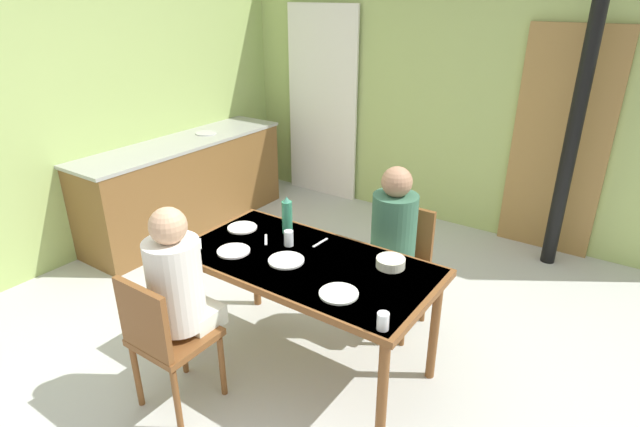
% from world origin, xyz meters
% --- Properties ---
extents(ground_plane, '(7.21, 7.21, 0.00)m').
position_xyz_m(ground_plane, '(0.00, 0.00, 0.00)').
color(ground_plane, beige).
extents(wall_back, '(4.78, 0.10, 2.52)m').
position_xyz_m(wall_back, '(0.00, 2.77, 1.26)').
color(wall_back, '#A5BB6A').
rests_on(wall_back, ground_plane).
extents(wall_left, '(0.10, 4.16, 2.52)m').
position_xyz_m(wall_left, '(-2.29, 0.69, 1.26)').
color(wall_left, '#A2BB68').
rests_on(wall_left, ground_plane).
extents(door_wooden, '(0.80, 0.05, 2.00)m').
position_xyz_m(door_wooden, '(1.15, 2.69, 1.00)').
color(door_wooden, olive).
rests_on(door_wooden, ground_plane).
extents(stove_pipe_column, '(0.12, 0.12, 2.52)m').
position_xyz_m(stove_pipe_column, '(1.28, 2.42, 1.26)').
color(stove_pipe_column, black).
rests_on(stove_pipe_column, ground_plane).
extents(curtain_panel, '(0.90, 0.03, 2.12)m').
position_xyz_m(curtain_panel, '(-1.36, 2.67, 1.06)').
color(curtain_panel, white).
rests_on(curtain_panel, ground_plane).
extents(kitchen_counter, '(0.61, 2.24, 0.91)m').
position_xyz_m(kitchen_counter, '(-1.96, 1.12, 0.45)').
color(kitchen_counter, brown).
rests_on(kitchen_counter, ground_plane).
extents(dining_table, '(1.57, 0.80, 0.76)m').
position_xyz_m(dining_table, '(0.29, 0.09, 0.69)').
color(dining_table, brown).
rests_on(dining_table, ground_plane).
extents(chair_near_diner, '(0.40, 0.40, 0.87)m').
position_xyz_m(chair_near_diner, '(-0.13, -0.66, 0.50)').
color(chair_near_diner, brown).
rests_on(chair_near_diner, ground_plane).
extents(chair_far_diner, '(0.40, 0.40, 0.87)m').
position_xyz_m(chair_far_diner, '(0.55, 0.85, 0.50)').
color(chair_far_diner, brown).
rests_on(chair_far_diner, ground_plane).
extents(person_near_diner, '(0.30, 0.37, 0.77)m').
position_xyz_m(person_near_diner, '(-0.13, -0.53, 0.78)').
color(person_near_diner, silver).
rests_on(person_near_diner, ground_plane).
extents(person_far_diner, '(0.30, 0.37, 0.77)m').
position_xyz_m(person_far_diner, '(0.55, 0.71, 0.78)').
color(person_far_diner, '#3B6A43').
rests_on(person_far_diner, ground_plane).
extents(water_bottle_green_near, '(0.07, 0.07, 0.26)m').
position_xyz_m(water_bottle_green_near, '(-0.03, 0.33, 0.88)').
color(water_bottle_green_near, '#368B65').
rests_on(water_bottle_green_near, dining_table).
extents(serving_bowl_center, '(0.17, 0.17, 0.05)m').
position_xyz_m(serving_bowl_center, '(0.74, 0.31, 0.79)').
color(serving_bowl_center, silver).
rests_on(serving_bowl_center, dining_table).
extents(dinner_plate_near_left, '(0.21, 0.21, 0.01)m').
position_xyz_m(dinner_plate_near_left, '(0.65, -0.11, 0.77)').
color(dinner_plate_near_left, white).
rests_on(dinner_plate_near_left, dining_table).
extents(dinner_plate_near_right, '(0.20, 0.20, 0.01)m').
position_xyz_m(dinner_plate_near_right, '(-0.14, -0.08, 0.77)').
color(dinner_plate_near_right, white).
rests_on(dinner_plate_near_right, dining_table).
extents(dinner_plate_far_center, '(0.20, 0.20, 0.01)m').
position_xyz_m(dinner_plate_far_center, '(-0.32, 0.20, 0.77)').
color(dinner_plate_far_center, white).
rests_on(dinner_plate_far_center, dining_table).
extents(dinner_plate_far_side, '(0.22, 0.22, 0.01)m').
position_xyz_m(dinner_plate_far_side, '(0.20, 0.02, 0.77)').
color(dinner_plate_far_side, white).
rests_on(dinner_plate_far_side, dining_table).
extents(drinking_glass_by_near_diner, '(0.06, 0.06, 0.10)m').
position_xyz_m(drinking_glass_by_near_diner, '(0.09, 0.19, 0.81)').
color(drinking_glass_by_near_diner, silver).
rests_on(drinking_glass_by_near_diner, dining_table).
extents(drinking_glass_by_far_diner, '(0.06, 0.06, 0.09)m').
position_xyz_m(drinking_glass_by_far_diner, '(0.98, -0.24, 0.80)').
color(drinking_glass_by_far_diner, silver).
rests_on(drinking_glass_by_far_diner, dining_table).
extents(cutlery_knife_near, '(0.12, 0.11, 0.00)m').
position_xyz_m(cutlery_knife_near, '(-0.39, -0.12, 0.76)').
color(cutlery_knife_near, silver).
rests_on(cutlery_knife_near, dining_table).
extents(cutlery_fork_near, '(0.02, 0.15, 0.00)m').
position_xyz_m(cutlery_fork_near, '(0.23, 0.33, 0.76)').
color(cutlery_fork_near, silver).
rests_on(cutlery_fork_near, dining_table).
extents(cutlery_knife_far, '(0.11, 0.12, 0.00)m').
position_xyz_m(cutlery_knife_far, '(-0.08, 0.16, 0.76)').
color(cutlery_knife_far, silver).
rests_on(cutlery_knife_far, dining_table).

